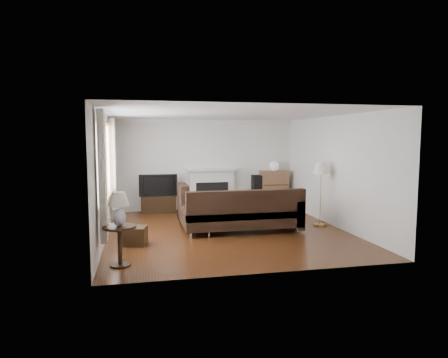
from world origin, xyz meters
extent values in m
cube|color=#4A2510|center=(0.00, 0.00, 0.00)|extent=(5.10, 5.60, 0.04)
cube|color=white|center=(0.00, 0.00, 2.50)|extent=(5.10, 5.60, 0.04)
cube|color=white|center=(0.00, 2.75, 1.25)|extent=(5.00, 0.04, 2.50)
cube|color=white|center=(0.00, -2.75, 1.25)|extent=(5.00, 0.04, 2.50)
cube|color=white|center=(-2.50, 0.00, 1.25)|extent=(0.04, 5.50, 2.50)
cube|color=white|center=(2.50, 0.00, 1.25)|extent=(0.04, 5.50, 2.50)
cube|color=brown|center=(-2.45, -0.20, 1.55)|extent=(0.12, 2.74, 1.54)
cube|color=beige|center=(-2.40, -1.72, 1.40)|extent=(0.10, 0.35, 2.10)
cube|color=beige|center=(-2.40, 1.32, 1.40)|extent=(0.10, 0.35, 2.10)
cube|color=white|center=(0.15, 2.64, 0.57)|extent=(1.40, 0.26, 1.15)
cube|color=black|center=(-1.34, 2.50, 0.23)|extent=(0.92, 0.41, 0.46)
imported|color=black|center=(-1.34, 2.50, 0.75)|extent=(1.01, 0.13, 0.58)
cube|color=black|center=(-1.13, 2.55, 0.40)|extent=(0.29, 0.32, 0.80)
cube|color=black|center=(1.45, 2.55, 0.47)|extent=(0.26, 0.32, 0.95)
cube|color=brown|center=(1.94, 2.53, 0.53)|extent=(0.78, 0.37, 1.07)
sphere|color=white|center=(1.94, 2.53, 1.20)|extent=(0.27, 0.27, 0.27)
cube|color=black|center=(0.31, -0.09, 0.44)|extent=(2.71, 1.98, 0.88)
cube|color=brown|center=(0.18, 1.46, 0.21)|extent=(1.09, 0.64, 0.41)
cube|color=black|center=(-1.93, -0.72, 0.17)|extent=(0.48, 0.48, 0.34)
cube|color=gold|center=(2.22, 0.11, 0.73)|extent=(0.44, 0.44, 1.46)
cube|color=black|center=(-2.15, -1.95, 0.32)|extent=(0.51, 0.51, 0.64)
cube|color=silver|center=(-2.15, -1.95, 0.91)|extent=(0.32, 0.32, 0.52)
camera|label=1|loc=(-1.84, -8.24, 2.01)|focal=32.00mm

